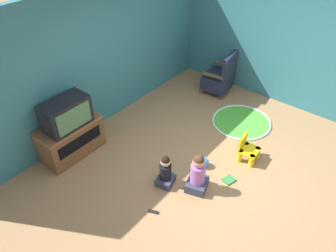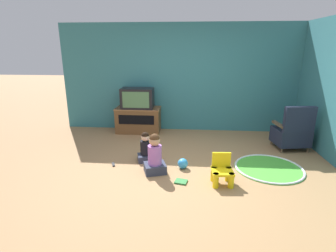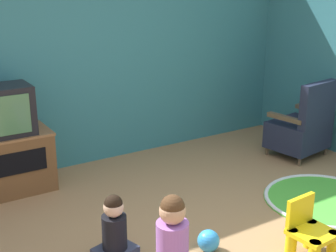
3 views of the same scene
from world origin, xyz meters
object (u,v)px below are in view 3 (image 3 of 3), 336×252
at_px(toy_ball, 208,241).
at_px(child_watching_center, 172,246).
at_px(black_armchair, 302,128).
at_px(child_watching_left, 115,234).
at_px(yellow_kid_chair, 310,235).

bearing_deg(toy_ball, child_watching_center, -157.66).
distance_m(black_armchair, child_watching_left, 2.97).
bearing_deg(black_armchair, child_watching_left, 7.52).
height_order(yellow_kid_chair, child_watching_left, child_watching_left).
bearing_deg(child_watching_center, child_watching_left, 99.66).
bearing_deg(yellow_kid_chair, child_watching_left, 147.00).
bearing_deg(child_watching_left, toy_ball, -35.15).
height_order(black_armchair, yellow_kid_chair, black_armchair).
xyz_separation_m(black_armchair, toy_ball, (-2.17, -1.06, -0.27)).
relative_size(black_armchair, toy_ball, 5.32).
distance_m(child_watching_left, child_watching_center, 0.50).
bearing_deg(child_watching_left, black_armchair, 0.72).
xyz_separation_m(black_armchair, yellow_kid_chair, (-1.56, -1.53, -0.17)).
bearing_deg(yellow_kid_chair, toy_ball, 138.36).
relative_size(child_watching_center, toy_ball, 3.85).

